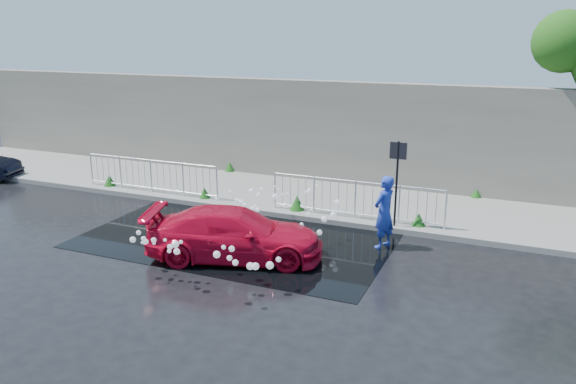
# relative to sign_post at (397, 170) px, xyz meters

# --- Properties ---
(ground) EXTENTS (90.00, 90.00, 0.00)m
(ground) POSITION_rel_sign_post_xyz_m (-4.20, -3.10, -1.72)
(ground) COLOR black
(ground) RESTS_ON ground
(pavement) EXTENTS (30.00, 4.00, 0.15)m
(pavement) POSITION_rel_sign_post_xyz_m (-4.20, 1.90, -1.65)
(pavement) COLOR gray
(pavement) RESTS_ON ground
(curb) EXTENTS (30.00, 0.25, 0.16)m
(curb) POSITION_rel_sign_post_xyz_m (-4.20, -0.10, -1.64)
(curb) COLOR gray
(curb) RESTS_ON ground
(retaining_wall) EXTENTS (30.00, 0.60, 3.50)m
(retaining_wall) POSITION_rel_sign_post_xyz_m (-4.20, 4.10, 0.18)
(retaining_wall) COLOR #6B645A
(retaining_wall) RESTS_ON pavement
(puddle) EXTENTS (8.00, 5.00, 0.01)m
(puddle) POSITION_rel_sign_post_xyz_m (-3.70, -2.10, -1.72)
(puddle) COLOR black
(puddle) RESTS_ON ground
(sign_post) EXTENTS (0.45, 0.06, 2.50)m
(sign_post) POSITION_rel_sign_post_xyz_m (0.00, 0.00, 0.00)
(sign_post) COLOR black
(sign_post) RESTS_ON ground
(railing_left) EXTENTS (5.05, 0.05, 1.10)m
(railing_left) POSITION_rel_sign_post_xyz_m (-8.20, 0.25, -0.99)
(railing_left) COLOR silver
(railing_left) RESTS_ON pavement
(railing_right) EXTENTS (5.05, 0.05, 1.10)m
(railing_right) POSITION_rel_sign_post_xyz_m (-1.20, 0.25, -0.99)
(railing_right) COLOR silver
(railing_right) RESTS_ON pavement
(weeds) EXTENTS (12.17, 3.93, 0.45)m
(weeds) POSITION_rel_sign_post_xyz_m (-4.49, 1.26, -1.39)
(weeds) COLOR #1E4913
(weeds) RESTS_ON pavement
(water_spray) EXTENTS (3.56, 5.46, 1.05)m
(water_spray) POSITION_rel_sign_post_xyz_m (-3.02, -2.84, -1.02)
(water_spray) COLOR white
(water_spray) RESTS_ON ground
(red_car) EXTENTS (4.54, 2.94, 1.22)m
(red_car) POSITION_rel_sign_post_xyz_m (-3.10, -3.40, -1.11)
(red_car) COLOR #BC0724
(red_car) RESTS_ON ground
(person) EXTENTS (0.68, 0.80, 1.87)m
(person) POSITION_rel_sign_post_xyz_m (-0.00, -1.30, -0.79)
(person) COLOR #2138A9
(person) RESTS_ON ground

